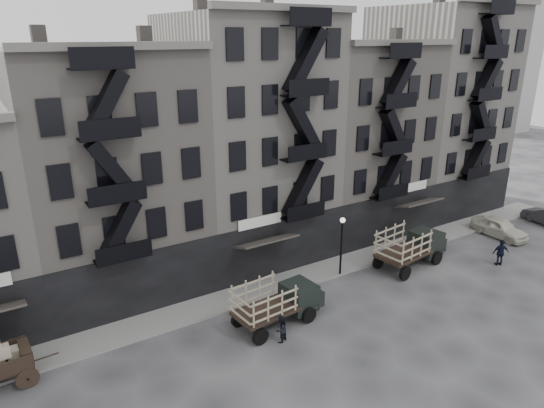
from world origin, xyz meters
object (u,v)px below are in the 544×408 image
policeman (501,253)px  stake_truck_east (411,243)px  car_east (499,228)px  pedestrian_mid (281,329)px  stake_truck_west (277,299)px

policeman → stake_truck_east: bearing=-3.7°
car_east → pedestrian_mid: 23.18m
stake_truck_east → pedestrian_mid: size_ratio=3.94×
stake_truck_east → pedestrian_mid: 13.16m
car_east → pedestrian_mid: size_ratio=2.92×
stake_truck_east → policeman: size_ratio=3.17×
stake_truck_east → car_east: stake_truck_east is taller
stake_truck_west → policeman: size_ratio=2.90×
stake_truck_west → pedestrian_mid: size_ratio=3.60×
stake_truck_west → car_east: bearing=-2.6°
stake_truck_east → policeman: stake_truck_east is taller
car_east → stake_truck_east: bearing=-179.9°
pedestrian_mid → policeman: size_ratio=0.81×
stake_truck_west → policeman: stake_truck_west is taller
policeman → stake_truck_west: bearing=20.6°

